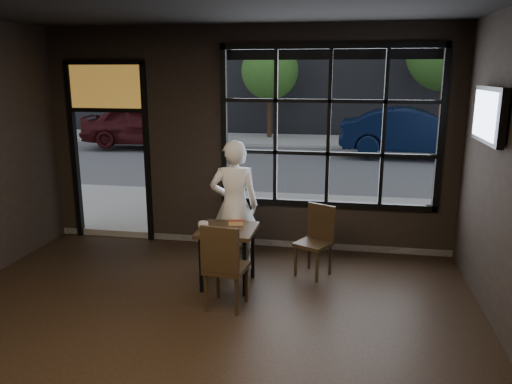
% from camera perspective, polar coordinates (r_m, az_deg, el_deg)
% --- Properties ---
extents(floor, '(6.00, 7.00, 0.02)m').
position_cam_1_polar(floor, '(4.61, -10.45, -20.58)').
color(floor, black).
rests_on(floor, ground).
extents(window_frame, '(3.06, 0.12, 2.28)m').
position_cam_1_polar(window_frame, '(7.09, 8.31, 7.29)').
color(window_frame, black).
rests_on(window_frame, ground).
extents(stained_transom, '(1.20, 0.06, 0.70)m').
position_cam_1_polar(stained_transom, '(7.88, -16.79, 11.50)').
color(stained_transom, orange).
rests_on(stained_transom, ground).
extents(street_asphalt, '(60.00, 41.00, 0.04)m').
position_cam_1_polar(street_asphalt, '(27.70, 7.24, 8.16)').
color(street_asphalt, '#545456').
rests_on(street_asphalt, ground).
extents(cafe_table, '(0.68, 0.68, 0.73)m').
position_cam_1_polar(cafe_table, '(6.14, -3.26, -7.37)').
color(cafe_table, black).
rests_on(cafe_table, floor).
extents(chair_near, '(0.48, 0.48, 0.99)m').
position_cam_1_polar(chair_near, '(5.55, -3.40, -8.32)').
color(chair_near, black).
rests_on(chair_near, floor).
extents(chair_window, '(0.53, 0.53, 0.91)m').
position_cam_1_polar(chair_window, '(6.42, 6.58, -5.66)').
color(chair_window, black).
rests_on(chair_window, floor).
extents(man, '(0.70, 0.53, 1.73)m').
position_cam_1_polar(man, '(6.49, -2.49, -1.59)').
color(man, white).
rests_on(man, floor).
extents(hotdog, '(0.21, 0.11, 0.06)m').
position_cam_1_polar(hotdog, '(6.13, -2.29, -3.54)').
color(hotdog, tan).
rests_on(hotdog, cafe_table).
extents(cup, '(0.15, 0.15, 0.10)m').
position_cam_1_polar(cup, '(5.99, -6.05, -3.84)').
color(cup, silver).
rests_on(cup, cafe_table).
extents(tv, '(0.12, 1.02, 0.60)m').
position_cam_1_polar(tv, '(5.90, 25.12, 7.97)').
color(tv, black).
rests_on(tv, wall_right).
extents(navy_car, '(4.37, 1.75, 1.41)m').
position_cam_1_polar(navy_car, '(15.70, 17.55, 6.56)').
color(navy_car, black).
rests_on(navy_car, street_asphalt).
extents(maroon_car, '(4.29, 2.00, 1.42)m').
position_cam_1_polar(maroon_car, '(17.34, -12.52, 7.49)').
color(maroon_car, black).
rests_on(maroon_car, street_asphalt).
extents(tree_left, '(2.14, 2.14, 3.65)m').
position_cam_1_polar(tree_left, '(19.23, 1.59, 13.63)').
color(tree_left, '#332114').
rests_on(tree_left, street_asphalt).
extents(tree_right, '(2.66, 2.66, 4.55)m').
position_cam_1_polar(tree_right, '(18.90, 20.85, 14.69)').
color(tree_right, '#332114').
rests_on(tree_right, street_asphalt).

